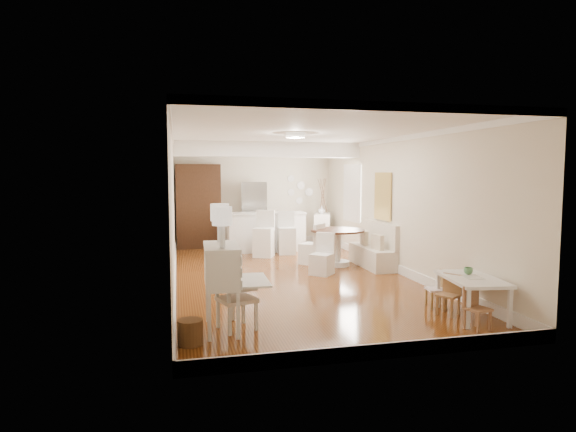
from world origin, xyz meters
name	(u,v)px	position (x,y,z in m)	size (l,w,h in m)	color
room	(288,177)	(0.04, 0.32, 1.98)	(9.00, 9.04, 2.82)	brown
secretary_bureau	(222,288)	(-1.63, -3.08, 0.56)	(0.88, 0.90, 1.13)	silver
gustavian_armchair	(237,298)	(-1.44, -3.10, 0.42)	(0.48, 0.48, 0.83)	beige
wicker_basket	(190,332)	(-2.05, -3.55, 0.15)	(0.30, 0.30, 0.30)	brown
kids_table	(471,297)	(1.90, -3.30, 0.29)	(0.69, 1.15, 0.57)	white
kids_chair_a	(448,295)	(1.64, -3.13, 0.30)	(0.29, 0.29, 0.59)	#A97B4D
kids_chair_b	(436,289)	(1.66, -2.75, 0.29)	(0.28, 0.28, 0.58)	#AA854D
kids_chair_c	(478,308)	(1.63, -3.84, 0.29)	(0.28, 0.28, 0.58)	#9A6846
banquette	(372,245)	(1.99, 0.50, 0.49)	(0.52, 1.60, 0.98)	silver
dining_table	(337,248)	(1.28, 0.78, 0.41)	(1.19, 1.19, 0.81)	#482617
slip_chair_near	(322,254)	(0.66, -0.06, 0.42)	(0.40, 0.42, 0.84)	white
slip_chair_far	(312,244)	(0.78, 1.12, 0.46)	(0.44, 0.46, 0.93)	white
breakfast_counter	(266,232)	(0.10, 3.10, 0.52)	(2.05, 0.65, 1.03)	white
bar_stool_left	(264,234)	(-0.11, 2.29, 0.57)	(0.46, 0.46, 1.14)	white
bar_stool_right	(287,233)	(0.53, 2.55, 0.54)	(0.43, 0.43, 1.08)	silver
pantry_cabinet	(198,206)	(-1.60, 4.18, 1.15)	(1.20, 0.60, 2.30)	#381E11
fridge	(266,214)	(0.30, 4.15, 0.90)	(0.75, 0.65, 1.80)	silver
sideboard	(323,230)	(1.83, 3.69, 0.46)	(0.43, 0.96, 0.92)	silver
pencil_cup	(468,271)	(1.96, -3.11, 0.62)	(0.13, 0.13, 0.10)	#57955E
branch_vase	(322,210)	(1.80, 3.70, 1.02)	(0.20, 0.20, 0.21)	white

